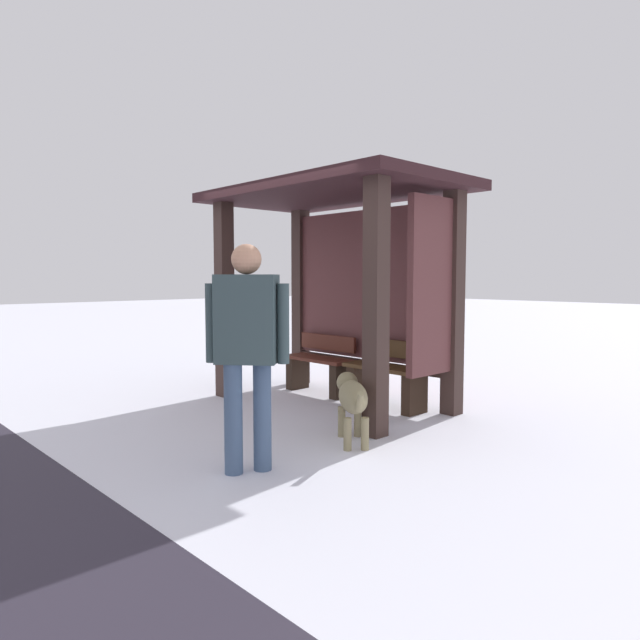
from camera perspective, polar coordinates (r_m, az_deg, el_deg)
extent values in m
plane|color=silver|center=(6.76, 1.06, -8.46)|extent=(60.00, 60.00, 0.00)
cube|color=#3A2824|center=(7.17, -9.60, 1.97)|extent=(0.18, 0.18, 2.42)
cube|color=#3A2824|center=(5.28, 5.66, 1.18)|extent=(0.18, 0.18, 2.42)
cube|color=#3A2824|center=(7.95, -1.97, 2.25)|extent=(0.18, 0.18, 2.42)
cube|color=#3A2824|center=(6.29, 13.27, 1.59)|extent=(0.18, 0.18, 2.42)
cube|color=#331B1F|center=(6.66, 1.09, 12.76)|extent=(3.05, 1.81, 0.11)
cube|color=brown|center=(7.05, 4.77, 3.56)|extent=(2.32, 0.08, 1.84)
cube|color=#3A2824|center=(7.12, 4.61, -4.34)|extent=(2.32, 0.06, 0.08)
cube|color=brown|center=(5.94, 11.11, 3.36)|extent=(0.08, 0.70, 1.84)
cube|color=#56271C|center=(7.31, -0.15, -3.93)|extent=(1.03, 0.36, 0.04)
cube|color=#56271C|center=(7.39, 0.76, -2.27)|extent=(0.97, 0.04, 0.20)
cube|color=black|center=(7.05, 2.16, -6.16)|extent=(0.12, 0.31, 0.43)
cube|color=black|center=(7.64, -2.28, -5.34)|extent=(0.12, 0.31, 0.43)
cube|color=#4E351C|center=(6.54, 6.64, -4.79)|extent=(1.03, 0.38, 0.04)
cube|color=#4E351C|center=(6.64, 7.60, -2.90)|extent=(0.97, 0.04, 0.20)
cube|color=#322218|center=(6.33, 9.51, -7.36)|extent=(0.12, 0.32, 0.44)
cube|color=#322218|center=(6.85, 3.96, -6.42)|extent=(0.12, 0.32, 0.44)
cube|color=#36484C|center=(4.31, -7.36, 0.11)|extent=(0.52, 0.49, 0.67)
sphere|color=tan|center=(4.30, -7.42, 6.10)|extent=(0.23, 0.23, 0.23)
cylinder|color=#415878|center=(4.46, -5.83, -9.61)|extent=(0.20, 0.20, 0.85)
cylinder|color=#415878|center=(4.40, -8.73, -9.82)|extent=(0.20, 0.20, 0.85)
cylinder|color=#36484C|center=(4.26, -3.72, -0.37)|extent=(0.13, 0.13, 0.60)
cylinder|color=#36484C|center=(4.39, -10.89, -0.30)|extent=(0.13, 0.13, 0.60)
ellipsoid|color=#897E5A|center=(5.14, 3.34, -7.73)|extent=(0.67, 0.61, 0.28)
sphere|color=#897E5A|center=(5.51, 2.76, -6.31)|extent=(0.21, 0.21, 0.21)
cylinder|color=#897E5A|center=(4.75, 4.01, -8.22)|extent=(0.17, 0.15, 0.20)
cylinder|color=#897E5A|center=(5.42, 3.82, -10.15)|extent=(0.07, 0.07, 0.29)
cylinder|color=#897E5A|center=(5.40, 2.20, -10.20)|extent=(0.07, 0.07, 0.29)
cylinder|color=#897E5A|center=(5.01, 4.55, -11.36)|extent=(0.07, 0.07, 0.29)
cylinder|color=#897E5A|center=(4.99, 2.79, -11.42)|extent=(0.07, 0.07, 0.29)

